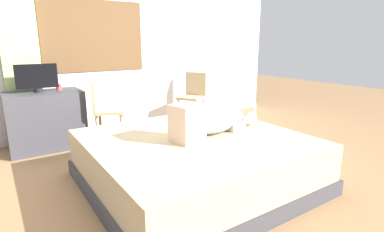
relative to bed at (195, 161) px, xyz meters
The scene contains 11 objects.
ground_plane 0.25m from the bed, 163.13° to the left, with size 16.00×16.00×0.00m, color olive.
back_wall_with_window 2.62m from the bed, 92.05° to the left, with size 6.40×0.14×2.90m.
bed is the anchor object (origin of this frame).
person_lying 0.39m from the bed, ahead, with size 0.94×0.41×0.34m.
cat 0.82m from the bed, ahead, with size 0.32×0.23×0.21m.
desk 2.17m from the bed, 117.95° to the left, with size 0.90×0.56×0.74m.
tv_monitor 2.30m from the bed, 119.03° to the left, with size 0.48×0.10×0.35m.
cup 2.18m from the bed, 112.82° to the left, with size 0.07×0.07×0.08m, color #B23D38.
chair_by_desk 1.68m from the bed, 102.06° to the left, with size 0.50×0.50×0.86m.
chair_spare 2.23m from the bed, 56.42° to the left, with size 0.51×0.51×0.86m.
curtain_left 2.71m from the bed, 118.28° to the left, with size 0.44×0.06×2.60m, color #ADCC75.
Camera 1 is at (-1.46, -2.27, 1.36)m, focal length 28.18 mm.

